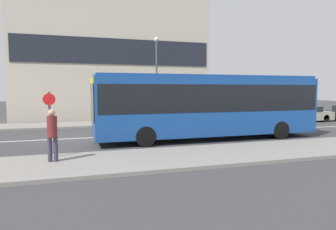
# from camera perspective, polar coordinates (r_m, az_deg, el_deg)

# --- Properties ---
(ground_plane) EXTENTS (120.00, 120.00, 0.00)m
(ground_plane) POSITION_cam_1_polar(r_m,az_deg,el_deg) (17.13, -17.24, -4.29)
(ground_plane) COLOR #3A3A3D
(sidewalk_near) EXTENTS (44.00, 3.50, 0.13)m
(sidewalk_near) POSITION_cam_1_polar(r_m,az_deg,el_deg) (10.98, -17.10, -9.00)
(sidewalk_near) COLOR gray
(sidewalk_near) RESTS_ON ground_plane
(sidewalk_far) EXTENTS (44.00, 3.50, 0.13)m
(sidewalk_far) POSITION_cam_1_polar(r_m,az_deg,el_deg) (23.31, -17.31, -1.76)
(sidewalk_far) COLOR gray
(sidewalk_far) RESTS_ON ground_plane
(lane_centerline) EXTENTS (41.80, 0.16, 0.01)m
(lane_centerline) POSITION_cam_1_polar(r_m,az_deg,el_deg) (17.13, -17.24, -4.28)
(lane_centerline) COLOR silver
(lane_centerline) RESTS_ON ground_plane
(apartment_block_left_tower) EXTENTS (17.58, 4.46, 21.69)m
(apartment_block_left_tower) POSITION_cam_1_polar(r_m,az_deg,el_deg) (29.98, -10.46, 20.60)
(apartment_block_left_tower) COLOR beige
(apartment_block_left_tower) RESTS_ON ground_plane
(city_bus) EXTENTS (12.05, 2.64, 3.40)m
(city_bus) POSITION_cam_1_polar(r_m,az_deg,el_deg) (16.16, 7.62, 2.33)
(city_bus) COLOR #194793
(city_bus) RESTS_ON ground_plane
(parked_car_0) EXTENTS (4.68, 1.85, 1.38)m
(parked_car_0) POSITION_cam_1_polar(r_m,az_deg,el_deg) (24.27, 15.76, -0.08)
(parked_car_0) COLOR navy
(parked_car_0) RESTS_ON ground_plane
(parked_car_1) EXTENTS (4.39, 1.81, 1.28)m
(parked_car_1) POSITION_cam_1_polar(r_m,az_deg,el_deg) (27.46, 24.64, 0.13)
(parked_car_1) COLOR #A39E84
(parked_car_1) RESTS_ON ground_plane
(pedestrian_near_stop) EXTENTS (0.35, 0.34, 1.85)m
(pedestrian_near_stop) POSITION_cam_1_polar(r_m,az_deg,el_deg) (11.22, -21.19, -2.98)
(pedestrian_near_stop) COLOR #383347
(pedestrian_near_stop) RESTS_ON sidewalk_near
(bus_stop_sign) EXTENTS (0.44, 0.12, 2.44)m
(bus_stop_sign) POSITION_cam_1_polar(r_m,az_deg,el_deg) (11.92, -21.59, -0.72)
(bus_stop_sign) COLOR #4C4C51
(bus_stop_sign) RESTS_ON sidewalk_near
(street_lamp) EXTENTS (0.36, 0.36, 6.49)m
(street_lamp) POSITION_cam_1_polar(r_m,az_deg,el_deg) (23.03, -2.20, 8.49)
(street_lamp) COLOR #4C4C51
(street_lamp) RESTS_ON sidewalk_far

